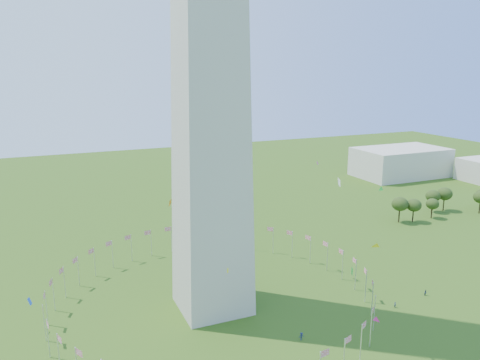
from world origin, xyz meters
name	(u,v)px	position (x,y,z in m)	size (l,w,h in m)	color
flag_ring	(213,290)	(0.00, 50.00, 4.50)	(80.24, 80.24, 9.00)	silver
gov_building_east_a	(400,162)	(150.00, 150.00, 8.00)	(50.00, 30.00, 16.00)	beige
kites_aloft	(315,253)	(13.80, 24.16, 22.22)	(102.48, 68.60, 38.83)	yellow
tree_line_east	(439,204)	(113.21, 85.34, 4.73)	(53.14, 15.53, 10.19)	#354D19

